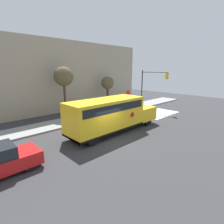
{
  "coord_description": "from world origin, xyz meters",
  "views": [
    {
      "loc": [
        -8.77,
        -9.56,
        5.48
      ],
      "look_at": [
        2.0,
        1.64,
        1.67
      ],
      "focal_mm": 28.0,
      "sensor_mm": 36.0,
      "label": 1
    }
  ],
  "objects_px": {
    "school_bus": "(111,114)",
    "tree_far_sidewalk": "(64,77)",
    "traffic_light": "(150,83)",
    "tree_near_sidewalk": "(108,84)",
    "stop_sign": "(128,97)"
  },
  "relations": [
    {
      "from": "stop_sign",
      "to": "tree_near_sidewalk",
      "type": "relative_size",
      "value": 0.64
    },
    {
      "from": "traffic_light",
      "to": "tree_far_sidewalk",
      "type": "relative_size",
      "value": 0.92
    },
    {
      "from": "stop_sign",
      "to": "tree_far_sidewalk",
      "type": "distance_m",
      "value": 8.46
    },
    {
      "from": "school_bus",
      "to": "traffic_light",
      "type": "height_order",
      "value": "traffic_light"
    },
    {
      "from": "school_bus",
      "to": "stop_sign",
      "type": "height_order",
      "value": "school_bus"
    },
    {
      "from": "stop_sign",
      "to": "traffic_light",
      "type": "relative_size",
      "value": 0.53
    },
    {
      "from": "tree_far_sidewalk",
      "to": "school_bus",
      "type": "bearing_deg",
      "value": -89.78
    },
    {
      "from": "traffic_light",
      "to": "tree_near_sidewalk",
      "type": "bearing_deg",
      "value": 122.65
    },
    {
      "from": "tree_near_sidewalk",
      "to": "traffic_light",
      "type": "bearing_deg",
      "value": -57.35
    },
    {
      "from": "school_bus",
      "to": "tree_far_sidewalk",
      "type": "distance_m",
      "value": 8.36
    },
    {
      "from": "school_bus",
      "to": "tree_far_sidewalk",
      "type": "height_order",
      "value": "tree_far_sidewalk"
    },
    {
      "from": "school_bus",
      "to": "tree_near_sidewalk",
      "type": "relative_size",
      "value": 2.09
    },
    {
      "from": "stop_sign",
      "to": "tree_near_sidewalk",
      "type": "xyz_separation_m",
      "value": [
        -0.06,
        3.87,
        1.57
      ]
    },
    {
      "from": "traffic_light",
      "to": "tree_near_sidewalk",
      "type": "height_order",
      "value": "traffic_light"
    },
    {
      "from": "school_bus",
      "to": "tree_far_sidewalk",
      "type": "xyz_separation_m",
      "value": [
        -0.03,
        7.83,
        2.92
      ]
    }
  ]
}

